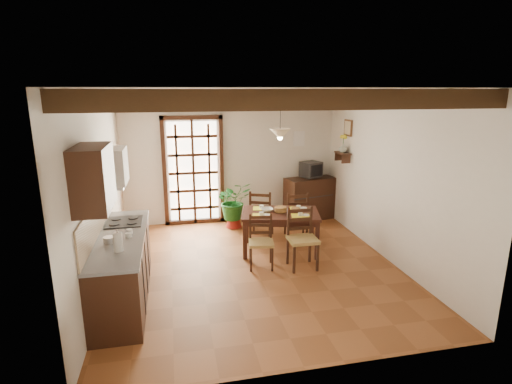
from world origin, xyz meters
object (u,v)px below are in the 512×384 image
object	(u,v)px
dining_table	(280,217)
chair_near_right	(302,249)
crt_tv	(311,169)
chair_near_left	(261,251)
sideboard	(310,198)
potted_plant	(233,201)
pendant_lamp	(280,133)
chair_far_left	(262,222)
chair_far_right	(296,223)
kitchen_counter	(122,267)

from	to	relation	value
dining_table	chair_near_right	bearing A→B (deg)	-64.14
crt_tv	dining_table	bearing A→B (deg)	-147.20
chair_near_left	crt_tv	world-z (taller)	crt_tv
sideboard	potted_plant	bearing A→B (deg)	174.27
dining_table	sideboard	bearing A→B (deg)	68.66
chair_near_right	pendant_lamp	world-z (taller)	pendant_lamp
sideboard	chair_near_left	bearing A→B (deg)	-139.20
chair_near_left	chair_near_right	size ratio (longest dim) A/B	0.88
crt_tv	chair_far_left	bearing A→B (deg)	-167.77
dining_table	chair_far_right	distance (m)	0.82
chair_near_left	crt_tv	size ratio (longest dim) A/B	1.73
pendant_lamp	sideboard	bearing A→B (deg)	53.76
chair_far_right	potted_plant	xyz separation A→B (m)	(-1.09, 0.83, 0.28)
sideboard	potted_plant	size ratio (longest dim) A/B	0.53
chair_far_left	kitchen_counter	bearing A→B (deg)	62.00
crt_tv	chair_near_left	bearing A→B (deg)	-148.48
chair_near_left	crt_tv	xyz separation A→B (m)	(1.61, 2.22, 0.85)
kitchen_counter	dining_table	world-z (taller)	kitchen_counter
sideboard	pendant_lamp	size ratio (longest dim) A/B	1.28
crt_tv	pendant_lamp	distance (m)	2.14
chair_far_right	crt_tv	distance (m)	1.49
chair_far_left	potted_plant	world-z (taller)	potted_plant
potted_plant	pendant_lamp	size ratio (longest dim) A/B	2.43
sideboard	chair_near_right	bearing A→B (deg)	-125.49
chair_far_right	crt_tv	xyz separation A→B (m)	(0.65, 1.05, 0.82)
kitchen_counter	chair_far_right	bearing A→B (deg)	30.43
chair_near_right	chair_far_left	world-z (taller)	chair_near_right
chair_near_right	crt_tv	world-z (taller)	crt_tv
sideboard	chair_far_left	bearing A→B (deg)	-158.38
chair_near_left	chair_far_right	distance (m)	1.50
crt_tv	potted_plant	size ratio (longest dim) A/B	0.24
dining_table	kitchen_counter	bearing A→B (deg)	-141.70
kitchen_counter	chair_far_left	size ratio (longest dim) A/B	2.38
chair_near_right	chair_far_right	xyz separation A→B (m)	(0.31, 1.31, -0.01)
dining_table	potted_plant	bearing A→B (deg)	126.60
chair_near_right	potted_plant	bearing A→B (deg)	109.90
chair_near_left	chair_far_right	world-z (taller)	chair_far_right
chair_near_left	chair_far_left	bearing A→B (deg)	86.23
potted_plant	chair_near_right	bearing A→B (deg)	-70.12
chair_near_left	potted_plant	world-z (taller)	potted_plant
chair_near_left	chair_far_right	bearing A→B (deg)	60.02
chair_near_right	sideboard	xyz separation A→B (m)	(0.96, 2.37, 0.16)
dining_table	chair_far_right	size ratio (longest dim) A/B	1.60
dining_table	chair_far_left	xyz separation A→B (m)	(-0.17, 0.73, -0.33)
sideboard	crt_tv	bearing A→B (deg)	-103.35
kitchen_counter	sideboard	world-z (taller)	kitchen_counter
chair_near_right	dining_table	bearing A→B (deg)	102.68
sideboard	chair_far_right	bearing A→B (deg)	-134.97
potted_plant	pendant_lamp	xyz separation A→B (m)	(0.61, -1.31, 1.51)
kitchen_counter	dining_table	bearing A→B (deg)	25.10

